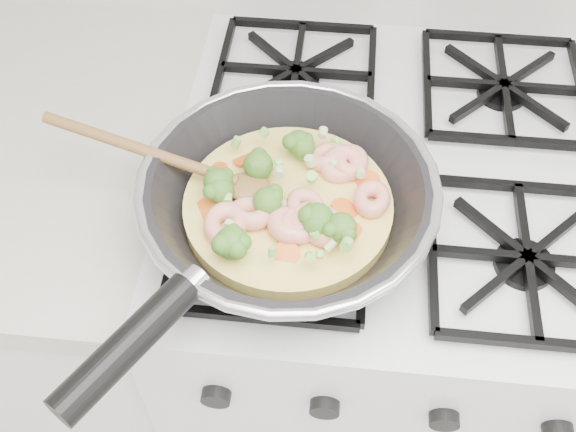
# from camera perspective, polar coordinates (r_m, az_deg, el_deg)

# --- Properties ---
(stove) EXTENTS (0.60, 0.60, 0.92)m
(stove) POSITION_cam_1_polar(r_m,az_deg,el_deg) (1.27, 6.63, -9.02)
(stove) COLOR white
(stove) RESTS_ON ground
(skillet) EXTENTS (0.47, 0.47, 0.09)m
(skillet) POSITION_cam_1_polar(r_m,az_deg,el_deg) (0.78, -0.23, 1.23)
(skillet) COLOR black
(skillet) RESTS_ON stove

